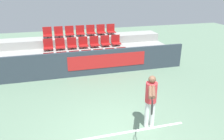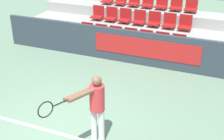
% 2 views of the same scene
% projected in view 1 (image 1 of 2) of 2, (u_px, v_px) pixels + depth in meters
% --- Properties ---
extents(ground_plane, '(30.00, 30.00, 0.00)m').
position_uv_depth(ground_plane, '(117.00, 137.00, 5.87)').
color(ground_plane, slate).
extents(court_baseline, '(4.06, 0.08, 0.01)m').
position_uv_depth(court_baseline, '(116.00, 134.00, 5.99)').
color(court_baseline, white).
rests_on(court_baseline, ground).
extents(barrier_wall, '(9.03, 0.14, 1.14)m').
position_uv_depth(barrier_wall, '(90.00, 63.00, 9.64)').
color(barrier_wall, '#2D3842').
rests_on(barrier_wall, ground).
extents(bleacher_tier_front, '(8.63, 1.00, 0.40)m').
position_uv_depth(bleacher_tier_front, '(88.00, 66.00, 10.30)').
color(bleacher_tier_front, '#9E9E99').
rests_on(bleacher_tier_front, ground).
extents(bleacher_tier_middle, '(8.63, 1.00, 0.80)m').
position_uv_depth(bleacher_tier_middle, '(84.00, 56.00, 11.12)').
color(bleacher_tier_middle, '#9E9E99').
rests_on(bleacher_tier_middle, ground).
extents(bleacher_tier_back, '(8.63, 1.00, 1.20)m').
position_uv_depth(bleacher_tier_back, '(81.00, 47.00, 11.95)').
color(bleacher_tier_back, '#9E9E99').
rests_on(bleacher_tier_back, ground).
extents(stadium_chair_0, '(0.46, 0.37, 0.55)m').
position_uv_depth(stadium_chair_0, '(49.00, 60.00, 9.84)').
color(stadium_chair_0, '#333333').
rests_on(stadium_chair_0, bleacher_tier_front).
extents(stadium_chair_1, '(0.46, 0.37, 0.55)m').
position_uv_depth(stadium_chair_1, '(62.00, 59.00, 9.97)').
color(stadium_chair_1, '#333333').
rests_on(stadium_chair_1, bleacher_tier_front).
extents(stadium_chair_2, '(0.46, 0.37, 0.55)m').
position_uv_depth(stadium_chair_2, '(75.00, 58.00, 10.11)').
color(stadium_chair_2, '#333333').
rests_on(stadium_chair_2, bleacher_tier_front).
extents(stadium_chair_3, '(0.46, 0.37, 0.55)m').
position_uv_depth(stadium_chair_3, '(87.00, 57.00, 10.25)').
color(stadium_chair_3, '#333333').
rests_on(stadium_chair_3, bleacher_tier_front).
extents(stadium_chair_4, '(0.46, 0.37, 0.55)m').
position_uv_depth(stadium_chair_4, '(99.00, 56.00, 10.39)').
color(stadium_chair_4, '#333333').
rests_on(stadium_chair_4, bleacher_tier_front).
extents(stadium_chair_5, '(0.46, 0.37, 0.55)m').
position_uv_depth(stadium_chair_5, '(110.00, 55.00, 10.52)').
color(stadium_chair_5, '#333333').
rests_on(stadium_chair_5, bleacher_tier_front).
extents(stadium_chair_6, '(0.46, 0.37, 0.55)m').
position_uv_depth(stadium_chair_6, '(121.00, 54.00, 10.66)').
color(stadium_chair_6, '#333333').
rests_on(stadium_chair_6, bleacher_tier_front).
extents(stadium_chair_7, '(0.46, 0.37, 0.55)m').
position_uv_depth(stadium_chair_7, '(48.00, 46.00, 10.59)').
color(stadium_chair_7, '#333333').
rests_on(stadium_chair_7, bleacher_tier_middle).
extents(stadium_chair_8, '(0.46, 0.37, 0.55)m').
position_uv_depth(stadium_chair_8, '(60.00, 45.00, 10.73)').
color(stadium_chair_8, '#333333').
rests_on(stadium_chair_8, bleacher_tier_middle).
extents(stadium_chair_9, '(0.46, 0.37, 0.55)m').
position_uv_depth(stadium_chair_9, '(72.00, 44.00, 10.86)').
color(stadium_chair_9, '#333333').
rests_on(stadium_chair_9, bleacher_tier_middle).
extents(stadium_chair_10, '(0.46, 0.37, 0.55)m').
position_uv_depth(stadium_chair_10, '(83.00, 43.00, 11.00)').
color(stadium_chair_10, '#333333').
rests_on(stadium_chair_10, bleacher_tier_middle).
extents(stadium_chair_11, '(0.46, 0.37, 0.55)m').
position_uv_depth(stadium_chair_11, '(94.00, 43.00, 11.14)').
color(stadium_chair_11, '#333333').
rests_on(stadium_chair_11, bleacher_tier_middle).
extents(stadium_chair_12, '(0.46, 0.37, 0.55)m').
position_uv_depth(stadium_chair_12, '(105.00, 42.00, 11.28)').
color(stadium_chair_12, '#333333').
rests_on(stadium_chair_12, bleacher_tier_middle).
extents(stadium_chair_13, '(0.46, 0.37, 0.55)m').
position_uv_depth(stadium_chair_13, '(116.00, 41.00, 11.41)').
color(stadium_chair_13, '#333333').
rests_on(stadium_chair_13, bleacher_tier_middle).
extents(stadium_chair_14, '(0.46, 0.37, 0.55)m').
position_uv_depth(stadium_chair_14, '(47.00, 33.00, 11.34)').
color(stadium_chair_14, '#333333').
rests_on(stadium_chair_14, bleacher_tier_back).
extents(stadium_chair_15, '(0.46, 0.37, 0.55)m').
position_uv_depth(stadium_chair_15, '(59.00, 33.00, 11.48)').
color(stadium_chair_15, '#333333').
rests_on(stadium_chair_15, bleacher_tier_back).
extents(stadium_chair_16, '(0.46, 0.37, 0.55)m').
position_uv_depth(stadium_chair_16, '(70.00, 32.00, 11.62)').
color(stadium_chair_16, '#333333').
rests_on(stadium_chair_16, bleacher_tier_back).
extents(stadium_chair_17, '(0.46, 0.37, 0.55)m').
position_uv_depth(stadium_chair_17, '(80.00, 32.00, 11.76)').
color(stadium_chair_17, '#333333').
rests_on(stadium_chair_17, bleacher_tier_back).
extents(stadium_chair_18, '(0.46, 0.37, 0.55)m').
position_uv_depth(stadium_chair_18, '(91.00, 31.00, 11.89)').
color(stadium_chair_18, '#333333').
rests_on(stadium_chair_18, bleacher_tier_back).
extents(stadium_chair_19, '(0.46, 0.37, 0.55)m').
position_uv_depth(stadium_chair_19, '(101.00, 31.00, 12.03)').
color(stadium_chair_19, '#333333').
rests_on(stadium_chair_19, bleacher_tier_back).
extents(stadium_chair_20, '(0.46, 0.37, 0.55)m').
position_uv_depth(stadium_chair_20, '(111.00, 30.00, 12.17)').
color(stadium_chair_20, '#333333').
rests_on(stadium_chair_20, bleacher_tier_back).
extents(tennis_player, '(0.73, 1.40, 1.59)m').
position_uv_depth(tennis_player, '(151.00, 98.00, 5.90)').
color(tennis_player, silver).
rests_on(tennis_player, ground).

